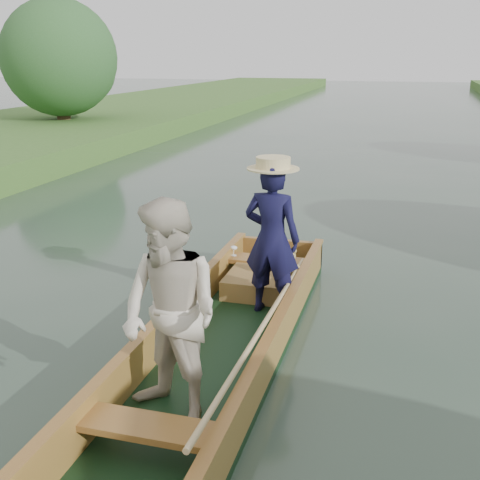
# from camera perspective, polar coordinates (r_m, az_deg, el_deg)

# --- Properties ---
(ground) EXTENTS (120.00, 120.00, 0.00)m
(ground) POSITION_cam_1_polar(r_m,az_deg,el_deg) (5.66, -1.67, -10.98)
(ground) COLOR #283D30
(ground) RESTS_ON ground
(trees_far) EXTENTS (22.96, 14.42, 4.48)m
(trees_far) POSITION_cam_1_polar(r_m,az_deg,el_deg) (13.55, 20.53, 15.46)
(trees_far) COLOR #47331E
(trees_far) RESTS_ON ground
(punt) EXTENTS (1.12, 5.00, 1.74)m
(punt) POSITION_cam_1_polar(r_m,az_deg,el_deg) (5.28, -1.76, -6.21)
(punt) COLOR black
(punt) RESTS_ON ground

